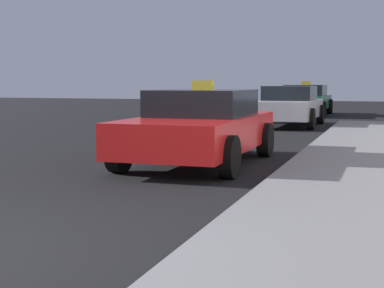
# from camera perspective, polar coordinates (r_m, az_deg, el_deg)

# --- Properties ---
(car_red) EXTENTS (1.98, 4.13, 1.43)m
(car_red) POSITION_cam_1_polar(r_m,az_deg,el_deg) (10.03, 0.79, 1.74)
(car_red) COLOR red
(car_red) RESTS_ON ground_plane
(car_silver) EXTENTS (1.94, 4.03, 1.27)m
(car_silver) POSITION_cam_1_polar(r_m,az_deg,el_deg) (18.83, 9.43, 3.71)
(car_silver) COLOR #B7B7BF
(car_silver) RESTS_ON ground_plane
(car_green) EXTENTS (2.02, 4.37, 1.43)m
(car_green) POSITION_cam_1_polar(r_m,az_deg,el_deg) (25.15, 10.97, 4.27)
(car_green) COLOR #196638
(car_green) RESTS_ON ground_plane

